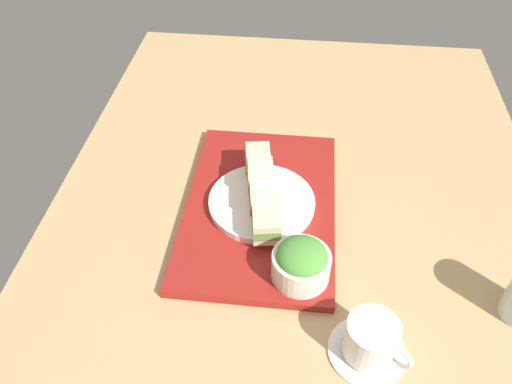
% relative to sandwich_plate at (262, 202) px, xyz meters
% --- Properties ---
extents(ground_plane, '(1.40, 1.00, 0.03)m').
position_rel_sandwich_plate_xyz_m(ground_plane, '(-0.02, 0.07, -0.04)').
color(ground_plane, tan).
extents(serving_tray, '(0.45, 0.29, 0.02)m').
position_rel_sandwich_plate_xyz_m(serving_tray, '(-0.00, -0.00, -0.02)').
color(serving_tray, maroon).
rests_on(serving_tray, ground_plane).
extents(sandwich_plate, '(0.21, 0.21, 0.01)m').
position_rel_sandwich_plate_xyz_m(sandwich_plate, '(0.00, 0.00, 0.00)').
color(sandwich_plate, white).
rests_on(sandwich_plate, serving_tray).
extents(sandwich_nearmost, '(0.07, 0.06, 0.05)m').
position_rel_sandwich_plate_xyz_m(sandwich_nearmost, '(-0.08, -0.02, 0.03)').
color(sandwich_nearmost, beige).
rests_on(sandwich_nearmost, sandwich_plate).
extents(sandwich_inner_near, '(0.07, 0.06, 0.06)m').
position_rel_sandwich_plate_xyz_m(sandwich_inner_near, '(-0.03, -0.01, 0.04)').
color(sandwich_inner_near, beige).
rests_on(sandwich_inner_near, sandwich_plate).
extents(sandwich_inner_far, '(0.07, 0.06, 0.05)m').
position_rel_sandwich_plate_xyz_m(sandwich_inner_far, '(0.03, 0.01, 0.03)').
color(sandwich_inner_far, beige).
rests_on(sandwich_inner_far, sandwich_plate).
extents(sandwich_farmost, '(0.07, 0.06, 0.05)m').
position_rel_sandwich_plate_xyz_m(sandwich_farmost, '(0.08, 0.02, 0.03)').
color(sandwich_farmost, beige).
rests_on(sandwich_farmost, sandwich_plate).
extents(salad_bowl, '(0.10, 0.10, 0.08)m').
position_rel_sandwich_plate_xyz_m(salad_bowl, '(0.16, 0.08, 0.03)').
color(salad_bowl, silver).
rests_on(salad_bowl, serving_tray).
extents(coffee_cup, '(0.12, 0.12, 0.08)m').
position_rel_sandwich_plate_xyz_m(coffee_cup, '(0.29, 0.20, 0.01)').
color(coffee_cup, white).
rests_on(coffee_cup, ground_plane).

